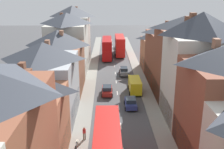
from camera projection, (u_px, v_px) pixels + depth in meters
pavement_left at (91, 79)px, 53.76m from camera, size 2.20×104.00×0.14m
pavement_right at (141, 78)px, 53.94m from camera, size 2.20×104.00×0.14m
centre_line_dashes at (116, 82)px, 51.96m from camera, size 0.14×97.80×0.01m
terrace_row_left at (47, 74)px, 36.45m from camera, size 8.00×69.81×13.97m
terrace_row_right at (202, 84)px, 33.05m from camera, size 8.00×62.57×14.72m
double_decker_bus_lead at (120, 45)px, 73.78m from camera, size 2.74×10.80×5.30m
double_decker_bus_far_approaching at (107, 48)px, 69.90m from camera, size 2.74×10.80×5.30m
car_near_blue at (107, 90)px, 45.26m from camera, size 1.90×4.16×1.62m
car_near_silver at (124, 71)px, 56.27m from camera, size 1.90×4.59×1.69m
car_parked_left_a at (118, 45)px, 83.48m from camera, size 1.90×4.51×1.71m
car_parked_right_a at (131, 103)px, 40.15m from camera, size 1.90×3.90×1.63m
delivery_van at (135, 85)px, 46.24m from camera, size 2.20×5.20×2.41m
pedestrian_mid_left at (84, 133)px, 31.10m from camera, size 0.36×0.22×1.61m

